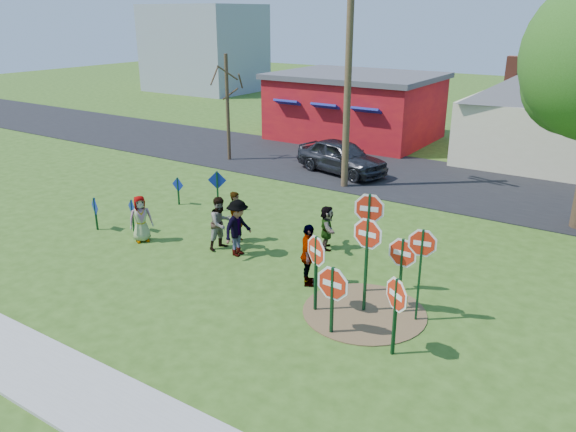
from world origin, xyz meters
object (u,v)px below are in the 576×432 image
Objects in this scene: stop_sign_b at (369,218)px; stop_sign_d at (402,258)px; stop_sign_c at (421,254)px; suv at (342,157)px; utility_pole at (348,70)px; person_b at (237,217)px; stop_sign_a at (316,257)px; person_a at (141,219)px.

stop_sign_d is (1.23, -0.58, -0.64)m from stop_sign_b.
stop_sign_b reaches higher than stop_sign_c.
utility_pole is at bearing -134.41° from suv.
person_b is 9.46m from suv.
stop_sign_d is (-0.53, 0.12, -0.28)m from stop_sign_c.
stop_sign_a is at bearing -124.80° from stop_sign_b.
person_b is at bearing 155.54° from stop_sign_b.
person_b is at bearing 156.25° from stop_sign_c.
stop_sign_a is 1.90m from stop_sign_b.
suv is at bearing 106.97° from stop_sign_b.
stop_sign_c is at bearing -11.80° from stop_sign_d.
person_b reaches higher than person_a.
suv is (-8.08, 11.03, -0.99)m from stop_sign_c.
person_a is at bearing -174.66° from suv.
stop_sign_b is 0.31× the size of utility_pole.
person_b is at bearing -159.94° from suv.
stop_sign_b reaches higher than stop_sign_a.
suv is 4.73m from utility_pole.
suv is (1.62, 11.18, 0.04)m from person_a.
stop_sign_a is at bearing -168.51° from stop_sign_c.
person_a is (-7.32, 0.82, -0.71)m from stop_sign_a.
stop_sign_b reaches higher than stop_sign_d.
stop_sign_a reaches higher than stop_sign_d.
stop_sign_b is 10.36m from utility_pole.
stop_sign_b is (0.62, 1.67, 0.66)m from stop_sign_a.
stop_sign_a is 2.15m from stop_sign_d.
person_a is (-9.17, -0.27, -0.74)m from stop_sign_d.
person_a is 3.22m from person_b.
stop_sign_b is 1.16× the size of stop_sign_c.
stop_sign_d is at bearing -131.74° from suv.
stop_sign_c is 0.61m from stop_sign_d.
stop_sign_b is 1.93m from stop_sign_c.
suv is (-7.55, 10.91, -0.70)m from stop_sign_d.
stop_sign_d is 9.20m from person_a.
stop_sign_a is 0.23× the size of utility_pole.
stop_sign_d is 13.28m from suv.
stop_sign_b is 1.87× the size of person_a.
stop_sign_c is 1.62× the size of person_a.
stop_sign_d is 11.65m from utility_pole.
person_a is 11.29m from suv.
stop_sign_d reaches higher than suv.
stop_sign_c is (1.76, -0.70, -0.35)m from stop_sign_b.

